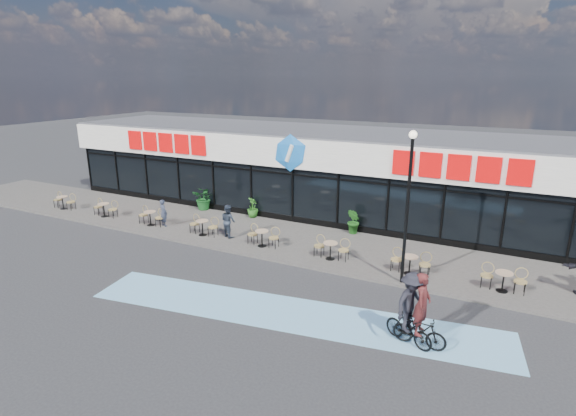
{
  "coord_description": "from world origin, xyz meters",
  "views": [
    {
      "loc": [
        9.84,
        -13.35,
        7.61
      ],
      "look_at": [
        1.47,
        3.5,
        1.97
      ],
      "focal_mm": 28.0,
      "sensor_mm": 36.0,
      "label": 1
    }
  ],
  "objects_px": {
    "patron_left": "(163,213)",
    "bistro_set_0": "(64,201)",
    "lamp_post": "(408,197)",
    "patron_right": "(228,221)",
    "cyclist_a": "(421,319)",
    "potted_plant_mid": "(253,207)",
    "potted_plant_right": "(354,221)",
    "cyclist_b": "(410,311)",
    "potted_plant_left": "(204,198)"
  },
  "relations": [
    {
      "from": "patron_left",
      "to": "patron_right",
      "type": "distance_m",
      "value": 3.85
    },
    {
      "from": "patron_left",
      "to": "cyclist_b",
      "type": "bearing_deg",
      "value": 177.35
    },
    {
      "from": "bistro_set_0",
      "to": "cyclist_a",
      "type": "xyz_separation_m",
      "value": [
        21.09,
        -4.75,
        0.34
      ]
    },
    {
      "from": "potted_plant_right",
      "to": "patron_right",
      "type": "relative_size",
      "value": 0.8
    },
    {
      "from": "patron_right",
      "to": "cyclist_a",
      "type": "bearing_deg",
      "value": 175.68
    },
    {
      "from": "potted_plant_left",
      "to": "patron_right",
      "type": "distance_m",
      "value": 4.89
    },
    {
      "from": "bistro_set_0",
      "to": "cyclist_a",
      "type": "bearing_deg",
      "value": -12.69
    },
    {
      "from": "lamp_post",
      "to": "bistro_set_0",
      "type": "height_order",
      "value": "lamp_post"
    },
    {
      "from": "bistro_set_0",
      "to": "cyclist_a",
      "type": "height_order",
      "value": "cyclist_a"
    },
    {
      "from": "potted_plant_right",
      "to": "patron_right",
      "type": "height_order",
      "value": "patron_right"
    },
    {
      "from": "bistro_set_0",
      "to": "patron_right",
      "type": "bearing_deg",
      "value": 1.54
    },
    {
      "from": "potted_plant_left",
      "to": "cyclist_a",
      "type": "height_order",
      "value": "cyclist_a"
    },
    {
      "from": "patron_left",
      "to": "bistro_set_0",
      "type": "bearing_deg",
      "value": 18.33
    },
    {
      "from": "potted_plant_right",
      "to": "lamp_post",
      "type": "bearing_deg",
      "value": -52.2
    },
    {
      "from": "potted_plant_left",
      "to": "patron_right",
      "type": "height_order",
      "value": "patron_right"
    },
    {
      "from": "patron_right",
      "to": "cyclist_b",
      "type": "bearing_deg",
      "value": 174.94
    },
    {
      "from": "potted_plant_mid",
      "to": "patron_right",
      "type": "relative_size",
      "value": 0.68
    },
    {
      "from": "lamp_post",
      "to": "potted_plant_right",
      "type": "relative_size",
      "value": 4.45
    },
    {
      "from": "potted_plant_left",
      "to": "potted_plant_mid",
      "type": "distance_m",
      "value": 3.21
    },
    {
      "from": "potted_plant_left",
      "to": "patron_left",
      "type": "relative_size",
      "value": 0.97
    },
    {
      "from": "cyclist_a",
      "to": "cyclist_b",
      "type": "bearing_deg",
      "value": 179.68
    },
    {
      "from": "lamp_post",
      "to": "patron_right",
      "type": "relative_size",
      "value": 3.57
    },
    {
      "from": "potted_plant_right",
      "to": "patron_left",
      "type": "height_order",
      "value": "patron_left"
    },
    {
      "from": "potted_plant_mid",
      "to": "potted_plant_right",
      "type": "xyz_separation_m",
      "value": [
        5.79,
        -0.13,
        0.1
      ]
    },
    {
      "from": "patron_left",
      "to": "cyclist_b",
      "type": "height_order",
      "value": "cyclist_b"
    },
    {
      "from": "potted_plant_left",
      "to": "cyclist_a",
      "type": "distance_m",
      "value": 15.94
    },
    {
      "from": "bistro_set_0",
      "to": "patron_right",
      "type": "distance_m",
      "value": 11.17
    },
    {
      "from": "lamp_post",
      "to": "cyclist_a",
      "type": "distance_m",
      "value": 4.76
    },
    {
      "from": "patron_left",
      "to": "potted_plant_left",
      "type": "bearing_deg",
      "value": -74.4
    },
    {
      "from": "bistro_set_0",
      "to": "potted_plant_right",
      "type": "bearing_deg",
      "value": 11.42
    },
    {
      "from": "patron_left",
      "to": "cyclist_a",
      "type": "distance_m",
      "value": 14.61
    },
    {
      "from": "patron_right",
      "to": "lamp_post",
      "type": "bearing_deg",
      "value": -165.72
    },
    {
      "from": "lamp_post",
      "to": "bistro_set_0",
      "type": "relative_size",
      "value": 3.67
    },
    {
      "from": "potted_plant_right",
      "to": "potted_plant_left",
      "type": "bearing_deg",
      "value": 179.17
    },
    {
      "from": "cyclist_b",
      "to": "bistro_set_0",
      "type": "bearing_deg",
      "value": 167.13
    },
    {
      "from": "lamp_post",
      "to": "cyclist_b",
      "type": "xyz_separation_m",
      "value": [
        1.04,
        -3.79,
        -2.36
      ]
    },
    {
      "from": "potted_plant_mid",
      "to": "potted_plant_right",
      "type": "height_order",
      "value": "potted_plant_right"
    },
    {
      "from": "lamp_post",
      "to": "potted_plant_right",
      "type": "height_order",
      "value": "lamp_post"
    },
    {
      "from": "potted_plant_mid",
      "to": "bistro_set_0",
      "type": "bearing_deg",
      "value": -162.02
    },
    {
      "from": "potted_plant_right",
      "to": "patron_right",
      "type": "xyz_separation_m",
      "value": [
        -5.25,
        -3.02,
        0.16
      ]
    },
    {
      "from": "lamp_post",
      "to": "patron_right",
      "type": "distance_m",
      "value": 9.03
    },
    {
      "from": "lamp_post",
      "to": "potted_plant_right",
      "type": "distance_m",
      "value": 6.04
    },
    {
      "from": "bistro_set_0",
      "to": "cyclist_b",
      "type": "height_order",
      "value": "cyclist_b"
    },
    {
      "from": "potted_plant_right",
      "to": "patron_left",
      "type": "relative_size",
      "value": 0.9
    },
    {
      "from": "patron_right",
      "to": "cyclist_b",
      "type": "xyz_separation_m",
      "value": [
        9.62,
        -5.05,
        0.18
      ]
    },
    {
      "from": "lamp_post",
      "to": "potted_plant_left",
      "type": "relative_size",
      "value": 4.15
    },
    {
      "from": "potted_plant_mid",
      "to": "cyclist_b",
      "type": "relative_size",
      "value": 0.48
    },
    {
      "from": "patron_left",
      "to": "cyclist_a",
      "type": "bearing_deg",
      "value": 177.76
    },
    {
      "from": "bistro_set_0",
      "to": "potted_plant_right",
      "type": "xyz_separation_m",
      "value": [
        16.42,
        3.32,
        0.18
      ]
    },
    {
      "from": "bistro_set_0",
      "to": "potted_plant_mid",
      "type": "bearing_deg",
      "value": 17.98
    }
  ]
}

